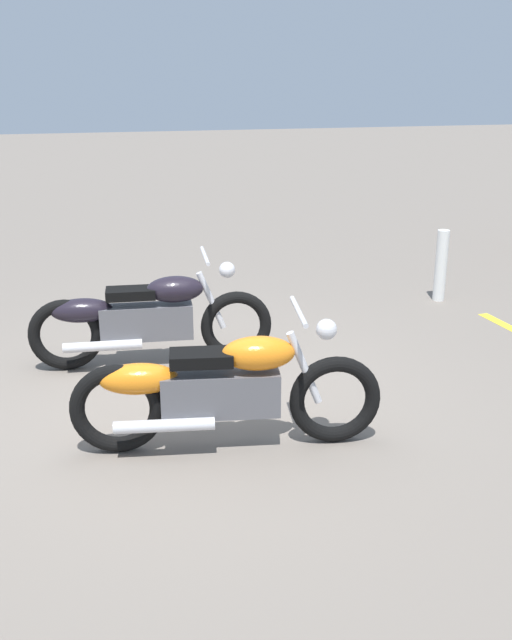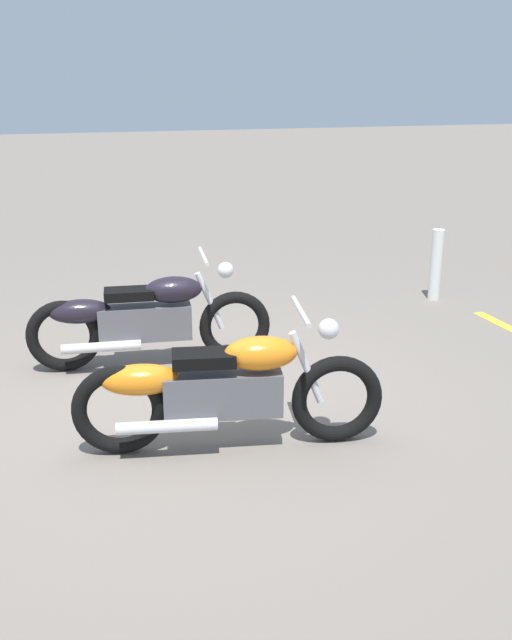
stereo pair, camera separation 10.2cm
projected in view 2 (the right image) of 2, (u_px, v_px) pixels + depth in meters
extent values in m
plane|color=slate|center=(186.00, 400.00, 5.95)|extent=(60.00, 60.00, 0.00)
torus|color=black|center=(337.00, 399.00, 5.19)|extent=(0.68, 0.22, 0.67)
torus|color=black|center=(120.00, 410.00, 5.02)|extent=(0.68, 0.22, 0.67)
cube|color=#59595E|center=(223.00, 394.00, 5.07)|extent=(0.86, 0.36, 0.32)
ellipsoid|color=orange|center=(261.00, 353.00, 5.00)|extent=(0.56, 0.36, 0.24)
ellipsoid|color=orange|center=(141.00, 380.00, 4.96)|extent=(0.59, 0.33, 0.22)
cube|color=black|center=(204.00, 358.00, 4.97)|extent=(0.47, 0.31, 0.09)
cylinder|color=silver|center=(307.00, 367.00, 5.08)|extent=(0.27, 0.10, 0.56)
cylinder|color=silver|center=(301.00, 311.00, 4.94)|extent=(0.14, 0.62, 0.04)
sphere|color=silver|center=(329.00, 329.00, 5.01)|extent=(0.15, 0.15, 0.15)
cylinder|color=silver|center=(167.00, 426.00, 4.95)|extent=(0.71, 0.21, 0.09)
torus|color=black|center=(235.00, 326.00, 6.71)|extent=(0.68, 0.18, 0.67)
torus|color=black|center=(64.00, 336.00, 6.44)|extent=(0.68, 0.18, 0.67)
cube|color=#59595E|center=(145.00, 322.00, 6.54)|extent=(0.86, 0.31, 0.32)
ellipsoid|color=black|center=(173.00, 290.00, 6.49)|extent=(0.55, 0.33, 0.24)
ellipsoid|color=black|center=(80.00, 311.00, 6.40)|extent=(0.58, 0.30, 0.22)
cube|color=black|center=(129.00, 294.00, 6.43)|extent=(0.46, 0.28, 0.09)
cylinder|color=silver|center=(210.00, 301.00, 6.58)|extent=(0.27, 0.08, 0.56)
cylinder|color=silver|center=(203.00, 256.00, 6.44)|extent=(0.10, 0.62, 0.04)
sphere|color=silver|center=(226.00, 270.00, 6.52)|extent=(0.15, 0.15, 0.15)
cylinder|color=silver|center=(101.00, 347.00, 6.39)|extent=(0.71, 0.16, 0.09)
cylinder|color=white|center=(436.00, 265.00, 8.50)|extent=(0.14, 0.14, 0.85)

